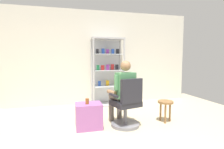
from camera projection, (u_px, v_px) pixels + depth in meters
back_wall at (92, 58)px, 5.10m from camera, size 6.00×0.10×2.70m
display_cabinet_main at (107, 71)px, 5.01m from camera, size 0.90×0.45×1.90m
office_chair at (127, 107)px, 3.38m from camera, size 0.62×0.59×0.96m
seated_shopkeeper at (122, 89)px, 3.49m from camera, size 0.55×0.62×1.29m
storage_crate at (89, 116)px, 3.34m from camera, size 0.49×0.39×0.48m
tea_glass at (87, 101)px, 3.27m from camera, size 0.07×0.07×0.11m
wooden_stool at (165, 105)px, 3.66m from camera, size 0.32×0.32×0.44m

